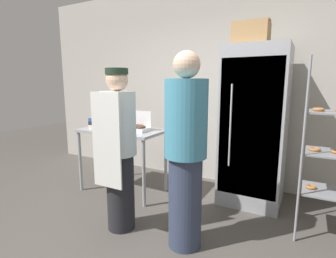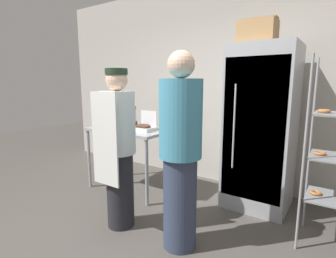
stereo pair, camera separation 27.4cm
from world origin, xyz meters
name	(u,v)px [view 2 (the right image)]	position (x,y,z in m)	size (l,w,h in m)	color
ground_plane	(123,252)	(0.00, 0.00, 0.00)	(14.00, 14.00, 0.00)	#4C4742
back_wall	(223,84)	(0.00, 2.17, 1.48)	(6.40, 0.12, 2.97)	#B7B2A8
refrigerator	(261,128)	(0.72, 1.63, 0.97)	(0.73, 0.73, 1.93)	#9EA0A5
prep_counter	(129,136)	(-0.92, 1.11, 0.77)	(1.14, 0.63, 0.88)	#9EA0A5
donut_box	(144,127)	(-0.64, 1.10, 0.93)	(0.26, 0.21, 0.26)	white
blender_pitcher	(133,119)	(-0.91, 1.17, 1.01)	(0.13, 0.13, 0.30)	black
binder_stack	(111,122)	(-1.21, 1.04, 0.95)	(0.33, 0.23, 0.14)	silver
cardboard_storage_box	(258,32)	(0.64, 1.56, 2.07)	(0.41, 0.30, 0.27)	#A87F51
person_baker	(118,147)	(-0.34, 0.32, 0.85)	(0.35, 0.37, 1.64)	#232328
person_customer	(180,152)	(0.37, 0.36, 0.90)	(0.38, 0.38, 1.77)	#333D56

